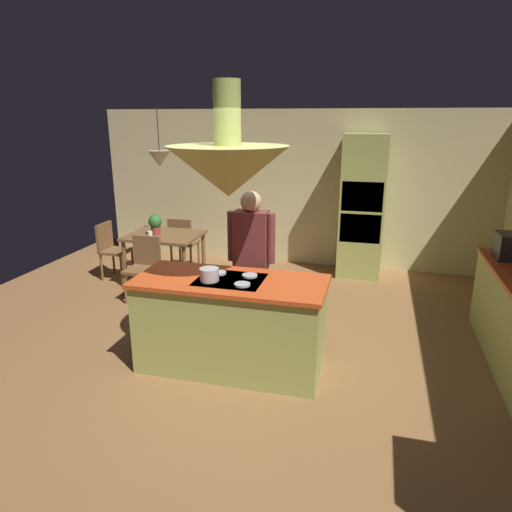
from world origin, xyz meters
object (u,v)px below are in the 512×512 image
object	(u,v)px
dining_table	(165,241)
kitchen_island	(231,324)
potted_plant_on_table	(155,224)
cooking_pot_on_cooktop	(209,274)
cup_on_table	(150,234)
person_at_island	(251,256)
chair_by_back_wall	(183,240)
chair_facing_island	(144,264)
chair_at_corner	(111,247)
oven_tower	(362,207)

from	to	relation	value
dining_table	kitchen_island	bearing A→B (deg)	-51.01
kitchen_island	potted_plant_on_table	size ratio (longest dim) A/B	6.17
kitchen_island	potted_plant_on_table	world-z (taller)	potted_plant_on_table
cooking_pot_on_cooktop	cup_on_table	bearing A→B (deg)	129.42
person_at_island	cooking_pot_on_cooktop	bearing A→B (deg)	-103.07
cooking_pot_on_cooktop	kitchen_island	bearing A→B (deg)	39.09
kitchen_island	cooking_pot_on_cooktop	bearing A→B (deg)	-140.91
potted_plant_on_table	cooking_pot_on_cooktop	distance (m)	2.73
kitchen_island	cooking_pot_on_cooktop	distance (m)	0.58
chair_by_back_wall	potted_plant_on_table	distance (m)	0.83
cup_on_table	chair_facing_island	bearing A→B (deg)	-75.37
cup_on_table	kitchen_island	bearing A→B (deg)	-46.05
dining_table	person_at_island	bearing A→B (deg)	-39.59
chair_at_corner	potted_plant_on_table	xyz separation A→B (m)	(0.80, -0.05, 0.42)
dining_table	chair_at_corner	distance (m)	0.92
potted_plant_on_table	cup_on_table	distance (m)	0.20
kitchen_island	person_at_island	xyz separation A→B (m)	(0.03, 0.67, 0.50)
kitchen_island	cup_on_table	distance (m)	2.64
oven_tower	kitchen_island	bearing A→B (deg)	-108.73
cup_on_table	person_at_island	bearing A→B (deg)	-33.32
potted_plant_on_table	cup_on_table	size ratio (longest dim) A/B	3.33
dining_table	chair_by_back_wall	xyz separation A→B (m)	(0.00, 0.66, -0.15)
chair_at_corner	cooking_pot_on_cooktop	bearing A→B (deg)	-132.36
cooking_pot_on_cooktop	chair_facing_island	bearing A→B (deg)	134.38
oven_tower	dining_table	world-z (taller)	oven_tower
person_at_island	cup_on_table	size ratio (longest dim) A/B	18.70
dining_table	cup_on_table	world-z (taller)	cup_on_table
kitchen_island	potted_plant_on_table	distance (m)	2.77
oven_tower	cooking_pot_on_cooktop	world-z (taller)	oven_tower
person_at_island	chair_by_back_wall	xyz separation A→B (m)	(-1.73, 2.08, -0.46)
chair_facing_island	person_at_island	bearing A→B (deg)	-24.08
cooking_pot_on_cooktop	potted_plant_on_table	bearing A→B (deg)	127.07
kitchen_island	chair_at_corner	xyz separation A→B (m)	(-2.61, 2.10, 0.03)
dining_table	person_at_island	size ratio (longest dim) A/B	0.63
oven_tower	potted_plant_on_table	xyz separation A→B (m)	(-2.90, -1.20, -0.17)
kitchen_island	oven_tower	world-z (taller)	oven_tower
cup_on_table	oven_tower	bearing A→B (deg)	25.03
chair_by_back_wall	kitchen_island	bearing A→B (deg)	121.67
person_at_island	kitchen_island	bearing A→B (deg)	-92.23
chair_by_back_wall	chair_at_corner	bearing A→B (deg)	35.93
cooking_pot_on_cooktop	dining_table	bearing A→B (deg)	124.63
kitchen_island	cup_on_table	size ratio (longest dim) A/B	20.57
dining_table	potted_plant_on_table	distance (m)	0.30
potted_plant_on_table	cup_on_table	xyz separation A→B (m)	(-0.01, -0.16, -0.12)
oven_tower	cup_on_table	world-z (taller)	oven_tower
dining_table	chair_facing_island	distance (m)	0.67
chair_at_corner	cooking_pot_on_cooktop	xyz separation A→B (m)	(2.45, -2.23, 0.51)
potted_plant_on_table	cooking_pot_on_cooktop	bearing A→B (deg)	-52.93
chair_by_back_wall	cooking_pot_on_cooktop	size ratio (longest dim) A/B	4.83
dining_table	chair_facing_island	world-z (taller)	chair_facing_island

